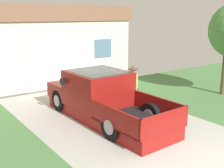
% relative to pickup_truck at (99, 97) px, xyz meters
% --- Properties ---
extents(pickup_truck, '(2.08, 5.41, 1.64)m').
position_rel_pickup_truck_xyz_m(pickup_truck, '(0.00, 0.00, 0.00)').
color(pickup_truck, maroon).
rests_on(pickup_truck, ground).
extents(person_with_hat, '(0.48, 0.44, 1.69)m').
position_rel_pickup_truck_xyz_m(person_with_hat, '(1.53, -0.01, 0.27)').
color(person_with_hat, black).
rests_on(person_with_hat, ground).
extents(handbag, '(0.32, 0.17, 0.42)m').
position_rel_pickup_truck_xyz_m(handbag, '(1.66, -0.23, -0.59)').
color(handbag, brown).
rests_on(handbag, ground).
extents(house_with_garage, '(9.51, 5.52, 4.02)m').
position_rel_pickup_truck_xyz_m(house_with_garage, '(0.56, 7.34, 1.31)').
color(house_with_garage, beige).
rests_on(house_with_garage, ground).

